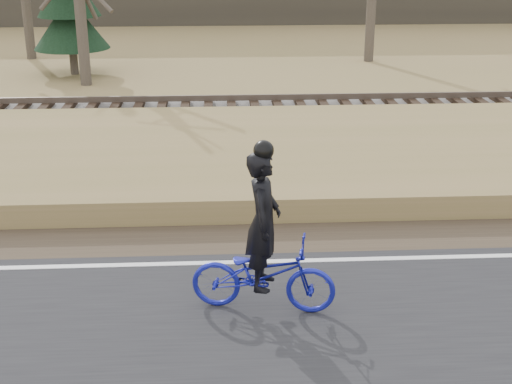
{
  "coord_description": "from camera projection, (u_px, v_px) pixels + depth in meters",
  "views": [
    {
      "loc": [
        -0.37,
        -9.66,
        4.93
      ],
      "look_at": [
        0.19,
        0.5,
        1.1
      ],
      "focal_mm": 50.0,
      "sensor_mm": 36.0,
      "label": 1
    }
  ],
  "objects": [
    {
      "name": "embankment",
      "position": [
        237.0,
        169.0,
        14.63
      ],
      "size": [
        120.0,
        5.0,
        0.44
      ],
      "primitive_type": "cube",
      "color": "olive",
      "rests_on": "ground"
    },
    {
      "name": "cyclist",
      "position": [
        263.0,
        258.0,
        9.38
      ],
      "size": [
        2.02,
        1.03,
        2.37
      ],
      "rotation": [
        0.0,
        0.0,
        1.38
      ],
      "color": "#151992",
      "rests_on": "road"
    },
    {
      "name": "road",
      "position": [
        254.0,
        366.0,
        8.44
      ],
      "size": [
        120.0,
        6.0,
        0.06
      ],
      "primitive_type": "cube",
      "color": "black",
      "rests_on": "ground"
    },
    {
      "name": "railroad",
      "position": [
        232.0,
        109.0,
        18.08
      ],
      "size": [
        120.0,
        2.4,
        0.29
      ],
      "color": "black",
      "rests_on": "ballast"
    },
    {
      "name": "ballast",
      "position": [
        232.0,
        121.0,
        18.18
      ],
      "size": [
        120.0,
        3.0,
        0.45
      ],
      "primitive_type": "cube",
      "color": "slate",
      "rests_on": "ground"
    },
    {
      "name": "shoulder",
      "position": [
        242.0,
        238.0,
        11.9
      ],
      "size": [
        120.0,
        1.6,
        0.04
      ],
      "primitive_type": "cube",
      "color": "#473A2B",
      "rests_on": "ground"
    },
    {
      "name": "ground",
      "position": [
        245.0,
        272.0,
        10.79
      ],
      "size": [
        120.0,
        120.0,
        0.0
      ],
      "primitive_type": "plane",
      "color": "olive",
      "rests_on": "ground"
    },
    {
      "name": "edge_line",
      "position": [
        244.0,
        262.0,
        10.95
      ],
      "size": [
        120.0,
        0.12,
        0.01
      ],
      "primitive_type": "cube",
      "color": "silver",
      "rests_on": "road"
    }
  ]
}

